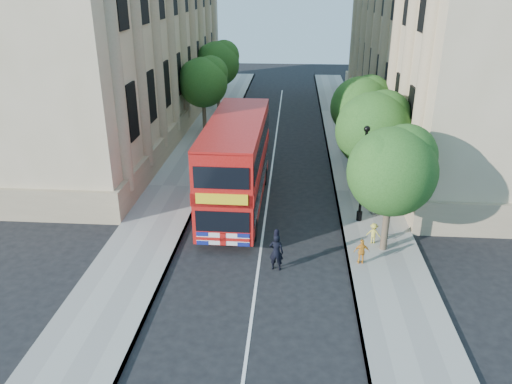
% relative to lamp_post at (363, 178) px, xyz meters
% --- Properties ---
extents(ground, '(120.00, 120.00, 0.00)m').
position_rel_lamp_post_xyz_m(ground, '(-5.00, -6.00, -2.51)').
color(ground, black).
rests_on(ground, ground).
extents(pavement_right, '(3.50, 80.00, 0.12)m').
position_rel_lamp_post_xyz_m(pavement_right, '(0.75, 4.00, -2.45)').
color(pavement_right, gray).
rests_on(pavement_right, ground).
extents(pavement_left, '(3.50, 80.00, 0.12)m').
position_rel_lamp_post_xyz_m(pavement_left, '(-10.75, 4.00, -2.45)').
color(pavement_left, gray).
rests_on(pavement_left, ground).
extents(building_right, '(12.00, 38.00, 18.00)m').
position_rel_lamp_post_xyz_m(building_right, '(8.80, 18.00, 6.49)').
color(building_right, tan).
rests_on(building_right, ground).
extents(building_left, '(12.00, 38.00, 18.00)m').
position_rel_lamp_post_xyz_m(building_left, '(-18.80, 18.00, 6.49)').
color(building_left, tan).
rests_on(building_left, ground).
extents(tree_right_near, '(4.00, 4.00, 6.08)m').
position_rel_lamp_post_xyz_m(tree_right_near, '(0.84, -2.97, 1.74)').
color(tree_right_near, '#473828').
rests_on(tree_right_near, ground).
extents(tree_right_mid, '(4.20, 4.20, 6.37)m').
position_rel_lamp_post_xyz_m(tree_right_mid, '(0.84, 3.03, 1.93)').
color(tree_right_mid, '#473828').
rests_on(tree_right_mid, ground).
extents(tree_right_far, '(4.00, 4.00, 6.15)m').
position_rel_lamp_post_xyz_m(tree_right_far, '(0.84, 9.03, 1.80)').
color(tree_right_far, '#473828').
rests_on(tree_right_far, ground).
extents(tree_left_far, '(4.00, 4.00, 6.30)m').
position_rel_lamp_post_xyz_m(tree_left_far, '(-10.96, 16.03, 1.93)').
color(tree_left_far, '#473828').
rests_on(tree_left_far, ground).
extents(tree_left_back, '(4.20, 4.20, 6.65)m').
position_rel_lamp_post_xyz_m(tree_left_back, '(-10.96, 24.03, 2.20)').
color(tree_left_back, '#473828').
rests_on(tree_left_back, ground).
extents(lamp_post, '(0.32, 0.32, 5.16)m').
position_rel_lamp_post_xyz_m(lamp_post, '(0.00, 0.00, 0.00)').
color(lamp_post, black).
rests_on(lamp_post, pavement_right).
extents(double_decker_bus, '(2.98, 10.75, 4.95)m').
position_rel_lamp_post_xyz_m(double_decker_bus, '(-6.66, 1.39, 0.23)').
color(double_decker_bus, '#A50E0B').
rests_on(double_decker_bus, ground).
extents(box_van, '(2.14, 5.01, 2.84)m').
position_rel_lamp_post_xyz_m(box_van, '(-6.93, 9.83, -1.12)').
color(box_van, black).
rests_on(box_van, ground).
extents(police_constable, '(0.68, 0.50, 1.74)m').
position_rel_lamp_post_xyz_m(police_constable, '(-4.21, -5.00, -1.64)').
color(police_constable, black).
rests_on(police_constable, ground).
extents(woman_pedestrian, '(0.89, 0.79, 1.52)m').
position_rel_lamp_post_xyz_m(woman_pedestrian, '(0.90, 0.92, -1.63)').
color(woman_pedestrian, beige).
rests_on(woman_pedestrian, pavement_right).
extents(child_a, '(0.71, 0.32, 1.19)m').
position_rel_lamp_post_xyz_m(child_a, '(-0.42, -4.40, -1.80)').
color(child_a, orange).
rests_on(child_a, pavement_right).
extents(child_b, '(0.75, 0.55, 1.04)m').
position_rel_lamp_post_xyz_m(child_b, '(0.39, -2.45, -1.87)').
color(child_b, gold).
rests_on(child_b, pavement_right).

